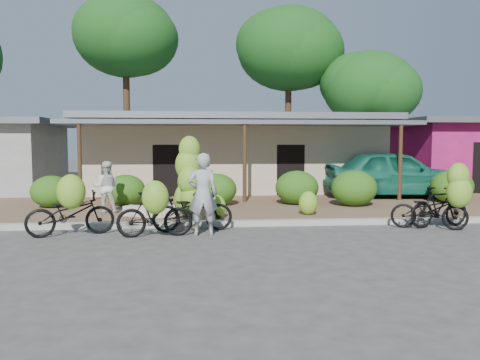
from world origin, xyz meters
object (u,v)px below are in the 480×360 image
Objects in this scene: bike_left at (155,211)px; sack_near at (160,211)px; sack_far at (138,211)px; tree_near_right at (365,87)px; tree_center_right at (285,48)px; bike_center at (191,194)px; bystander at (106,187)px; bike_far_right at (429,210)px; bike_far_left at (71,211)px; tree_far_center at (122,35)px; bike_right at (445,201)px; teal_van at (395,174)px; vendor at (203,194)px.

bike_left reaches higher than sack_near.
sack_near is at bearing -17.55° from sack_far.
tree_center_right is at bearing 153.43° from tree_near_right.
sack_far is (-6.62, -13.41, -7.29)m from tree_center_right.
tree_center_right reaches higher than bike_left.
bike_center is 1.73m from sack_near.
bystander is (-7.63, -12.67, -6.67)m from tree_center_right.
bike_far_left is at bearing 111.27° from bike_far_right.
bike_right is (10.33, -14.91, -7.27)m from tree_far_center.
sack_near is at bearing 119.57° from teal_van.
bike_left is 0.98× the size of bike_right.
tree_near_right is at bearing -139.18° from bystander.
tree_center_right reaches higher than bike_far_right.
sack_near is (-9.98, -11.62, -4.90)m from tree_near_right.
bike_far_right is at bearing 168.92° from teal_van.
teal_van is at bearing 4.60° from bike_far_right.
bike_far_right is (9.91, -14.92, -7.49)m from tree_far_center.
bike_far_left is 1.39× the size of bystander.
bike_right is (9.20, 0.21, 0.10)m from bike_far_left.
tree_far_center is 15.23m from sack_far.
tree_far_center is 11.85× the size of sack_near.
tree_near_right is at bearing -58.86° from bike_far_left.
tree_center_right is at bearing 63.72° from sack_far.
bike_center is 3.42m from bystander.
bike_right is 0.94× the size of bike_far_right.
tree_far_center is 5.59× the size of bike_left.
tree_near_right is 18.64m from bike_far_left.
bike_left is 2.40× the size of sack_far.
tree_center_right reaches higher than tree_near_right.
bike_left is 10.54m from teal_van.
tree_far_center is at bearing 102.98° from sack_near.
bike_right is at bearing 172.80° from teal_van.
tree_far_center is 1.03× the size of tree_center_right.
vendor reaches higher than teal_van.
bystander is (-8.54, 2.75, 0.39)m from bike_far_right.
bike_far_right is at bearing -56.41° from tree_far_center.
bike_far_left is 2.97m from bystander.
bike_left is 3.72m from bystander.
bike_left is (1.97, -0.33, 0.01)m from bike_far_left.
tree_far_center is at bearing -176.82° from tree_center_right.
sack_near is at bearing 25.46° from bike_center.
tree_near_right is 3.33× the size of bike_far_left.
tree_near_right is 16.35m from bystander.
teal_van is (2.51, -9.61, -6.54)m from tree_center_right.
vendor reaches higher than sack_near.
teal_van reaches higher than bystander.
teal_van is at bearing -62.64° from bike_center.
bike_center is 6.44m from bike_right.
bike_far_right is 1.01× the size of vendor.
teal_van reaches higher than bike_left.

